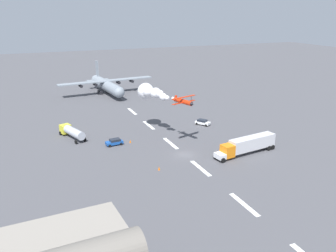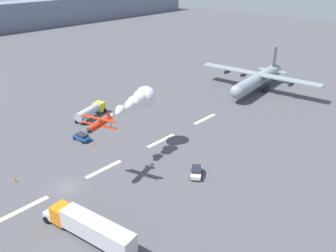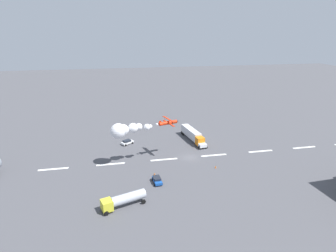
# 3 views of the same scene
# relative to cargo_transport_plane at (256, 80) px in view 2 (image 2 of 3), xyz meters

# --- Properties ---
(ground_plane) EXTENTS (440.00, 440.00, 0.00)m
(ground_plane) POSITION_rel_cargo_transport_plane_xyz_m (-65.22, -1.24, -3.38)
(ground_plane) COLOR #4C4C51
(ground_plane) RESTS_ON ground
(runway_stripe_3) EXTENTS (8.00, 0.90, 0.01)m
(runway_stripe_3) POSITION_rel_cargo_transport_plane_xyz_m (-72.98, -1.24, -3.37)
(runway_stripe_3) COLOR white
(runway_stripe_3) RESTS_ON ground
(runway_stripe_4) EXTENTS (8.00, 0.90, 0.01)m
(runway_stripe_4) POSITION_rel_cargo_transport_plane_xyz_m (-57.47, -1.24, -3.37)
(runway_stripe_4) COLOR white
(runway_stripe_4) RESTS_ON ground
(runway_stripe_5) EXTENTS (8.00, 0.90, 0.01)m
(runway_stripe_5) POSITION_rel_cargo_transport_plane_xyz_m (-41.96, -1.24, -3.37)
(runway_stripe_5) COLOR white
(runway_stripe_5) RESTS_ON ground
(runway_stripe_6) EXTENTS (8.00, 0.90, 0.01)m
(runway_stripe_6) POSITION_rel_cargo_transport_plane_xyz_m (-26.44, -1.24, -3.37)
(runway_stripe_6) COLOR white
(runway_stripe_6) RESTS_ON ground
(cargo_transport_plane) EXTENTS (28.45, 36.61, 11.19)m
(cargo_transport_plane) POSITION_rel_cargo_transport_plane_xyz_m (0.00, 0.00, 0.00)
(cargo_transport_plane) COLOR gray
(cargo_transport_plane) RESTS_ON ground
(stunt_biplane_red) EXTENTS (20.14, 9.57, 4.29)m
(stunt_biplane_red) POSITION_rel_cargo_transport_plane_xyz_m (-46.99, -0.20, 7.11)
(stunt_biplane_red) COLOR red
(semi_truck_orange) EXTENTS (5.14, 16.09, 3.70)m
(semi_truck_orange) POSITION_rel_cargo_transport_plane_xyz_m (-70.00, -14.48, -1.23)
(semi_truck_orange) COLOR silver
(semi_truck_orange) RESTS_ON ground
(fuel_tanker_truck) EXTENTS (9.99, 5.54, 2.90)m
(fuel_tanker_truck) POSITION_rel_cargo_transport_plane_xyz_m (-44.62, 20.06, -1.63)
(fuel_tanker_truck) COLOR yellow
(fuel_tanker_truck) RESTS_ON ground
(followme_car_yellow) EXTENTS (4.43, 3.80, 1.52)m
(followme_car_yellow) POSITION_rel_cargo_transport_plane_xyz_m (-47.52, -15.24, -2.56)
(followme_car_yellow) COLOR white
(followme_car_yellow) RESTS_ON ground
(airport_staff_sedan) EXTENTS (2.31, 4.17, 1.52)m
(airport_staff_sedan) POSITION_rel_cargo_transport_plane_xyz_m (-53.33, 11.53, -2.57)
(airport_staff_sedan) COLOR #194CA5
(airport_staff_sedan) RESTS_ON ground
(traffic_cone_near) EXTENTS (0.44, 0.44, 0.75)m
(traffic_cone_near) POSITION_rel_cargo_transport_plane_xyz_m (-70.49, 6.86, -3.00)
(traffic_cone_near) COLOR orange
(traffic_cone_near) RESTS_ON ground
(traffic_cone_far) EXTENTS (0.44, 0.44, 0.75)m
(traffic_cone_far) POSITION_rel_cargo_transport_plane_xyz_m (-53.27, 7.59, -3.00)
(traffic_cone_far) COLOR orange
(traffic_cone_far) RESTS_ON ground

